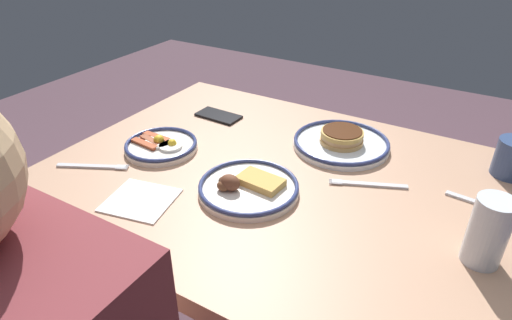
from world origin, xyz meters
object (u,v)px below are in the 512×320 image
plate_center_pancakes (161,145)px  fork_far (368,184)px  drinking_glass (487,235)px  fork_near (93,166)px  paper_napkin (141,200)px  plate_far_companion (248,187)px  plate_near_main (341,141)px  cell_phone (219,116)px  tea_spoon (502,210)px

plate_center_pancakes → fork_far: bearing=-168.0°
drinking_glass → fork_near: bearing=8.8°
drinking_glass → paper_napkin: 0.73m
plate_far_companion → paper_napkin: bearing=39.0°
plate_center_pancakes → paper_napkin: bearing=120.0°
plate_center_pancakes → plate_far_companion: (-0.32, 0.06, 0.00)m
plate_far_companion → fork_far: 0.30m
plate_near_main → fork_near: (0.52, 0.44, -0.01)m
paper_napkin → cell_phone: bearing=-77.0°
drinking_glass → fork_far: drinking_glass is taller
paper_napkin → plate_near_main: bearing=-122.2°
drinking_glass → tea_spoon: size_ratio=0.75×
tea_spoon → plate_near_main: bearing=-13.8°
plate_center_pancakes → fork_near: bearing=61.8°
cell_phone → plate_near_main: bearing=-176.4°
plate_far_companion → tea_spoon: (-0.53, -0.22, -0.01)m
drinking_glass → tea_spoon: (-0.02, -0.19, -0.06)m
cell_phone → fork_far: size_ratio=0.79×
plate_center_pancakes → fork_near: (0.09, 0.17, -0.01)m
drinking_glass → paper_napkin: bearing=15.1°
plate_center_pancakes → fork_near: plate_center_pancakes is taller
plate_far_companion → cell_phone: plate_far_companion is taller
plate_center_pancakes → drinking_glass: size_ratio=1.43×
plate_far_companion → fork_near: 0.42m
plate_center_pancakes → plate_far_companion: bearing=170.2°
plate_near_main → plate_far_companion: size_ratio=1.12×
fork_far → cell_phone: bearing=-14.6°
plate_center_pancakes → fork_near: size_ratio=1.14×
plate_near_main → fork_far: plate_near_main is taller
tea_spoon → plate_far_companion: bearing=22.7°
plate_near_main → drinking_glass: drinking_glass is taller
cell_phone → tea_spoon: size_ratio=0.76×
fork_far → drinking_glass: bearing=151.9°
plate_near_main → plate_center_pancakes: size_ratio=1.34×
plate_near_main → drinking_glass: (-0.40, 0.30, 0.05)m
plate_far_companion → tea_spoon: bearing=-157.3°
plate_center_pancakes → fork_far: 0.57m
plate_far_companion → paper_napkin: 0.25m
plate_far_companion → fork_far: size_ratio=1.34×
cell_phone → paper_napkin: bearing=105.0°
plate_center_pancakes → tea_spoon: 0.87m
cell_phone → fork_near: bearing=78.4°
paper_napkin → tea_spoon: tea_spoon is taller
paper_napkin → fork_near: fork_near is taller
plate_center_pancakes → paper_napkin: plate_center_pancakes is taller
plate_center_pancakes → drinking_glass: 0.83m
plate_center_pancakes → fork_far: (-0.56, -0.12, -0.01)m
drinking_glass → plate_far_companion: bearing=3.5°
fork_far → plate_center_pancakes: bearing=12.0°
paper_napkin → drinking_glass: bearing=-164.9°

